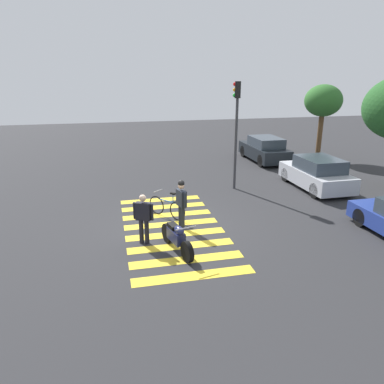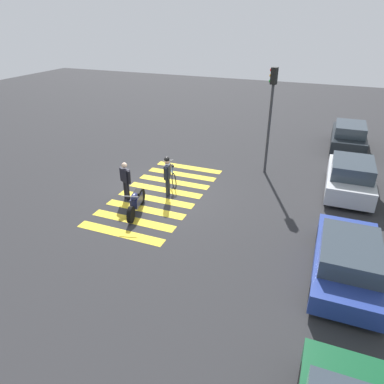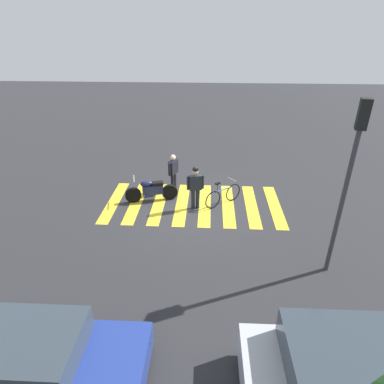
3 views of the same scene
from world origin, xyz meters
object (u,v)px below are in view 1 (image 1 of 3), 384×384
(police_motorcycle, at_px, (177,237))
(officer_on_foot, at_px, (143,216))
(leaning_bicycle, at_px, (167,207))
(car_black_suv, at_px, (264,150))
(traffic_light_pole, at_px, (236,120))
(officer_by_motorcycle, at_px, (181,201))
(car_silver_sedan, at_px, (317,174))

(police_motorcycle, bearing_deg, officer_on_foot, -130.91)
(leaning_bicycle, distance_m, car_black_suv, 10.63)
(officer_on_foot, xyz_separation_m, car_black_suv, (-9.80, 8.29, -0.20))
(traffic_light_pole, bearing_deg, car_black_suv, 143.54)
(officer_by_motorcycle, distance_m, car_silver_sedan, 7.64)
(car_black_suv, xyz_separation_m, traffic_light_pole, (4.92, -3.63, 2.47))
(police_motorcycle, relative_size, officer_by_motorcycle, 1.18)
(police_motorcycle, relative_size, traffic_light_pole, 0.42)
(police_motorcycle, distance_m, traffic_light_pole, 7.32)
(police_motorcycle, xyz_separation_m, officer_on_foot, (-0.77, -0.89, 0.46))
(police_motorcycle, relative_size, car_black_suv, 0.49)
(car_silver_sedan, relative_size, traffic_light_pole, 0.82)
(officer_on_foot, height_order, car_black_suv, officer_on_foot)
(leaning_bicycle, height_order, officer_by_motorcycle, officer_by_motorcycle)
(officer_by_motorcycle, bearing_deg, officer_on_foot, -55.10)
(police_motorcycle, relative_size, leaning_bicycle, 1.48)
(officer_on_foot, distance_m, car_black_suv, 12.83)
(leaning_bicycle, height_order, officer_on_foot, officer_on_foot)
(traffic_light_pole, bearing_deg, police_motorcycle, -33.64)
(traffic_light_pole, bearing_deg, car_silver_sedan, 77.40)
(officer_by_motorcycle, height_order, car_silver_sedan, officer_by_motorcycle)
(officer_by_motorcycle, bearing_deg, police_motorcycle, -15.89)
(leaning_bicycle, bearing_deg, officer_by_motorcycle, 18.01)
(officer_on_foot, xyz_separation_m, car_silver_sedan, (-4.05, 8.38, -0.21))
(leaning_bicycle, height_order, traffic_light_pole, traffic_light_pole)
(police_motorcycle, height_order, car_black_suv, car_black_suv)
(police_motorcycle, distance_m, car_silver_sedan, 8.91)
(traffic_light_pole, bearing_deg, officer_by_motorcycle, -39.87)
(officer_on_foot, bearing_deg, officer_by_motorcycle, 124.90)
(police_motorcycle, xyz_separation_m, officer_by_motorcycle, (-1.74, 0.50, 0.53))
(officer_on_foot, relative_size, car_silver_sedan, 0.41)
(officer_by_motorcycle, bearing_deg, car_silver_sedan, 113.78)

